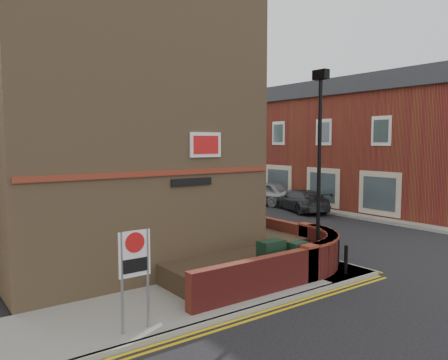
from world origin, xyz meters
TOP-DOWN VIEW (x-y plane):
  - ground at (0.00, 0.00)m, footprint 120.00×120.00m
  - pavement_corner at (-3.50, 1.50)m, footprint 13.00×3.00m
  - pavement_main at (2.00, 16.00)m, footprint 2.00×32.00m
  - pavement_far at (13.00, 13.00)m, footprint 4.00×40.00m
  - kerb_side at (-3.50, 0.00)m, footprint 13.00×0.15m
  - kerb_main_near at (3.00, 16.00)m, footprint 0.15×32.00m
  - kerb_main_far at (11.00, 13.00)m, footprint 0.15×40.00m
  - yellow_lines_side at (-3.50, -0.25)m, footprint 13.00×0.28m
  - yellow_lines_main at (3.25, 16.00)m, footprint 0.28×32.00m
  - corner_building at (-2.84, 8.00)m, footprint 8.95×10.40m
  - garden_wall at (0.00, 2.50)m, footprint 6.80×6.00m
  - lamppost at (1.60, 1.20)m, footprint 0.25×0.50m
  - utility_cabinet_large at (-0.30, 1.30)m, footprint 0.80×0.45m
  - utility_cabinet_small at (0.50, 1.00)m, footprint 0.55×0.40m
  - bollard_near at (2.00, 0.40)m, footprint 0.11×0.11m
  - bollard_far at (2.60, 1.20)m, footprint 0.11×0.11m
  - zone_sign at (-5.00, 0.50)m, footprint 0.72×0.07m
  - far_terrace at (14.50, 17.00)m, footprint 5.40×30.40m
  - far_terrace_cream at (14.50, 38.00)m, footprint 5.40×12.40m
  - tree_near at (2.00, 14.05)m, footprint 3.64×3.65m
  - tree_mid at (2.00, 22.05)m, footprint 4.03×4.03m
  - tree_far at (2.00, 30.05)m, footprint 3.81×3.81m
  - traffic_light_assembly at (2.40, 25.00)m, footprint 0.20×0.16m
  - silver_car_near at (4.82, 10.82)m, footprint 1.69×4.11m
  - red_car_main at (5.00, 21.35)m, footprint 2.58×5.25m
  - grey_car_far at (10.50, 10.37)m, footprint 3.24×4.95m
  - silver_car_far at (10.50, 14.00)m, footprint 3.21×5.01m

SIDE VIEW (x-z plane):
  - ground at x=0.00m, z-range 0.00..0.00m
  - garden_wall at x=0.00m, z-range -0.60..0.60m
  - yellow_lines_side at x=-3.50m, z-range 0.00..0.01m
  - yellow_lines_main at x=3.25m, z-range 0.00..0.01m
  - pavement_corner at x=-3.50m, z-range 0.00..0.12m
  - pavement_main at x=2.00m, z-range 0.00..0.12m
  - pavement_far at x=13.00m, z-range 0.00..0.12m
  - kerb_side at x=-3.50m, z-range 0.00..0.12m
  - kerb_main_near at x=3.00m, z-range 0.00..0.12m
  - kerb_main_far at x=11.00m, z-range 0.00..0.12m
  - bollard_near at x=2.00m, z-range 0.12..1.02m
  - bollard_far at x=2.60m, z-range 0.12..1.02m
  - silver_car_near at x=4.82m, z-range 0.00..1.32m
  - grey_car_far at x=10.50m, z-range 0.00..1.33m
  - utility_cabinet_small at x=0.50m, z-range 0.12..1.22m
  - red_car_main at x=5.00m, z-range 0.00..1.44m
  - utility_cabinet_large at x=-0.30m, z-range 0.12..1.32m
  - silver_car_far at x=10.50m, z-range 0.00..1.59m
  - zone_sign at x=-5.00m, z-range 0.54..2.74m
  - traffic_light_assembly at x=2.40m, z-range 0.68..4.88m
  - lamppost at x=1.60m, z-range 0.19..6.49m
  - far_terrace at x=14.50m, z-range 0.04..8.04m
  - far_terrace_cream at x=14.50m, z-range 0.05..8.05m
  - tree_near at x=2.00m, z-range 1.35..8.05m
  - tree_far at x=2.00m, z-range 1.41..8.42m
  - tree_mid at x=2.00m, z-range 1.49..8.91m
  - corner_building at x=-2.84m, z-range -0.57..13.03m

